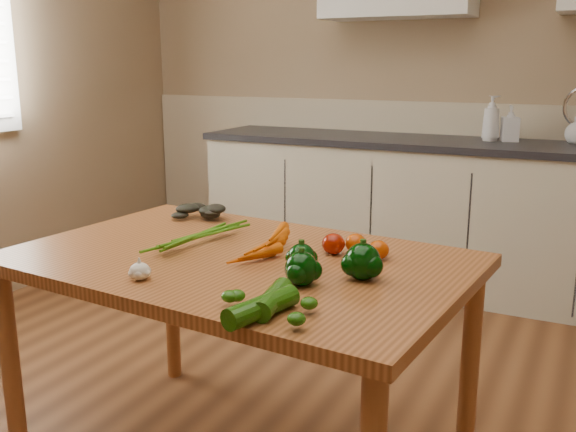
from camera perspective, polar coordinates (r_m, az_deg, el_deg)
The scene contains 16 objects.
room at distance 2.07m, azimuth -5.95°, elevation 10.87°, with size 4.04×5.04×2.64m.
counter_run at distance 3.97m, azimuth 12.77°, elevation 0.29°, with size 2.84×0.64×1.14m.
table at distance 2.04m, azimuth -4.41°, elevation -5.79°, with size 1.47×1.02×0.75m.
soap_bottle_a at distance 3.89m, azimuth 17.62°, elevation 8.28°, with size 0.10×0.10×0.26m, color silver.
soap_bottle_b at distance 3.90m, azimuth 19.16°, elevation 7.78°, with size 0.09×0.09×0.20m, color silver.
carrot_bunch at distance 2.05m, azimuth -3.80°, elevation -2.24°, with size 0.26×0.20×0.07m, color #DA5A05, non-canonical shape.
leafy_greens at distance 2.47m, azimuth -8.07°, elevation 0.77°, with size 0.20×0.18×0.10m, color black, non-canonical shape.
garlic_bulb at distance 1.83m, azimuth -13.04°, elevation -4.80°, with size 0.06×0.06×0.05m, color silver.
pepper_a at distance 1.85m, azimuth 1.20°, elevation -3.74°, with size 0.08×0.08×0.08m, color black.
pepper_b at distance 1.79m, azimuth 6.66°, elevation -4.05°, with size 0.10×0.10×0.10m, color black.
pepper_c at distance 1.74m, azimuth 1.20°, elevation -4.72°, with size 0.09×0.09×0.09m, color black.
tomato_a at distance 2.02m, azimuth 4.06°, elevation -2.48°, with size 0.07×0.07×0.07m, color #841202.
tomato_b at distance 2.05m, azimuth 6.03°, elevation -2.41°, with size 0.07×0.07×0.06m, color #BD3F04.
tomato_c at distance 1.99m, azimuth 8.06°, elevation -2.99°, with size 0.06×0.06×0.06m, color #BD3F04.
zucchini_a at distance 1.57m, azimuth -1.39°, elevation -7.41°, with size 0.05×0.05×0.18m, color #164607.
zucchini_b at distance 1.53m, azimuth -2.36°, elevation -8.09°, with size 0.05×0.05×0.22m, color #164607.
Camera 1 is at (1.11, -1.57, 1.34)m, focal length 40.00 mm.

